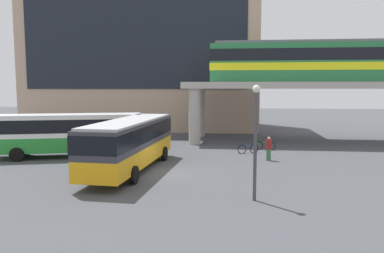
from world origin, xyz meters
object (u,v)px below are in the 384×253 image
Objects in this scene: train at (338,61)px; pedestrian_by_bike_rack at (269,149)px; bicycle_blue at (248,149)px; bus_secondary at (71,131)px; bus_main at (131,139)px; station_building at (145,55)px; bicycle_green at (265,145)px.

train reaches higher than pedestrian_by_bike_rack.
train is at bearing 39.76° from bicycle_blue.
train reaches higher than bus_secondary.
bus_main is at bearing -138.80° from train.
station_building reaches higher than bicycle_blue.
bicycle_blue and bicycle_green have the same top height.
train is 2.14× the size of bus_main.
station_building reaches higher than bus_secondary.
pedestrian_by_bike_rack is at bearing 0.73° from bus_secondary.
bus_secondary is 6.60× the size of pedestrian_by_bike_rack.
bicycle_green is (14.81, 4.80, -1.63)m from bus_secondary.
pedestrian_by_bike_rack is (-0.12, -4.61, 0.45)m from bicycle_green.
station_building is at bearing 151.51° from train.
train is at bearing 36.49° from bicycle_green.
bicycle_green is (-7.05, -5.21, -7.30)m from train.
bicycle_blue is 0.98× the size of pedestrian_by_bike_rack.
bus_main is (5.00, -25.54, -7.30)m from station_building.
station_building is 23.55m from bicycle_green.
bicycle_green is 1.01× the size of pedestrian_by_bike_rack.
bicycle_blue is at bearing 42.75° from bus_main.
bicycle_blue is (7.58, 7.01, -1.63)m from bus_main.
pedestrian_by_bike_rack is (-7.17, -9.82, -6.86)m from train.
station_building reaches higher than bicycle_green.
bus_main is 9.97m from pedestrian_by_bike_rack.
bicycle_green is (14.05, -16.66, -8.93)m from station_building.
bus_secondary is 6.74× the size of bicycle_blue.
pedestrian_by_bike_rack reaches higher than bicycle_blue.
bus_secondary is 15.65m from bicycle_green.
station_building is 2.55× the size of bus_main.
train is 22.13m from bus_main.
bus_main is at bearing -135.55° from bicycle_green.
station_building reaches higher than train.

